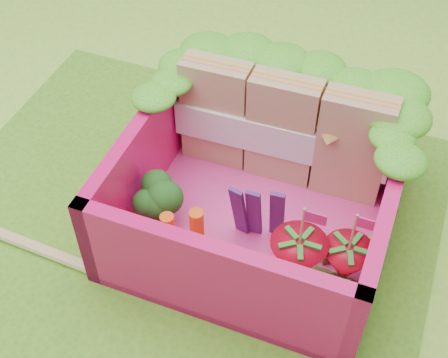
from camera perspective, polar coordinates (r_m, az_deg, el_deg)
ground at (r=3.23m, az=-5.21°, el=-6.21°), size 14.00×14.00×0.00m
placemat at (r=3.22m, az=-5.23°, el=-6.05°), size 2.60×2.60×0.03m
bento_floor at (r=3.27m, az=3.16°, el=-3.58°), size 1.30×1.30×0.05m
bento_box at (r=3.09m, az=3.35°, el=-0.64°), size 1.30×1.30×0.55m
lettuce_ruffle at (r=3.17m, az=6.20°, el=8.89°), size 1.43×0.76×0.11m
sandwich_stack at (r=3.26m, az=5.45°, el=4.48°), size 1.15×0.20×0.63m
broccoli at (r=3.09m, az=-6.21°, el=-2.33°), size 0.34×0.34×0.24m
carrot_sticks at (r=3.03m, az=-3.71°, el=-4.79°), size 0.20×0.11×0.27m
purple_wedges at (r=3.02m, az=3.01°, el=-3.10°), size 0.25×0.08×0.38m
strawberry_left at (r=2.92m, az=6.71°, el=-7.37°), size 0.27×0.27×0.51m
strawberry_right at (r=2.96m, az=11.06°, el=-7.57°), size 0.24×0.24×0.48m
snap_peas at (r=3.05m, az=9.09°, el=-8.08°), size 0.57×0.55×0.05m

